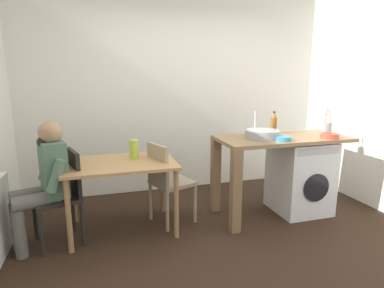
{
  "coord_description": "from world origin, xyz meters",
  "views": [
    {
      "loc": [
        -1.11,
        -2.63,
        1.59
      ],
      "look_at": [
        -0.19,
        0.45,
        0.91
      ],
      "focal_mm": 29.86,
      "sensor_mm": 36.0,
      "label": 1
    }
  ],
  "objects_px": {
    "chair_person_seat": "(64,191)",
    "colander": "(330,135)",
    "dining_table": "(121,171)",
    "bottle_tall_green": "(274,124)",
    "chair_opposite": "(167,179)",
    "washing_machine": "(300,176)",
    "seated_person": "(44,178)",
    "mixing_bowl": "(283,138)",
    "utensil_crock": "(327,128)",
    "vase": "(134,149)"
  },
  "relations": [
    {
      "from": "bottle_tall_green",
      "to": "utensil_crock",
      "type": "bearing_deg",
      "value": -16.58
    },
    {
      "from": "chair_opposite",
      "to": "colander",
      "type": "relative_size",
      "value": 4.5
    },
    {
      "from": "chair_person_seat",
      "to": "colander",
      "type": "distance_m",
      "value": 2.86
    },
    {
      "from": "dining_table",
      "to": "washing_machine",
      "type": "bearing_deg",
      "value": -2.76
    },
    {
      "from": "dining_table",
      "to": "bottle_tall_green",
      "type": "distance_m",
      "value": 1.87
    },
    {
      "from": "utensil_crock",
      "to": "vase",
      "type": "distance_m",
      "value": 2.3
    },
    {
      "from": "chair_opposite",
      "to": "utensil_crock",
      "type": "relative_size",
      "value": 3.0
    },
    {
      "from": "washing_machine",
      "to": "bottle_tall_green",
      "type": "height_order",
      "value": "bottle_tall_green"
    },
    {
      "from": "washing_machine",
      "to": "colander",
      "type": "bearing_deg",
      "value": -49.26
    },
    {
      "from": "bottle_tall_green",
      "to": "vase",
      "type": "relative_size",
      "value": 1.32
    },
    {
      "from": "chair_opposite",
      "to": "washing_machine",
      "type": "height_order",
      "value": "chair_opposite"
    },
    {
      "from": "dining_table",
      "to": "bottle_tall_green",
      "type": "relative_size",
      "value": 4.16
    },
    {
      "from": "mixing_bowl",
      "to": "washing_machine",
      "type": "bearing_deg",
      "value": 26.97
    },
    {
      "from": "washing_machine",
      "to": "utensil_crock",
      "type": "height_order",
      "value": "utensil_crock"
    },
    {
      "from": "dining_table",
      "to": "vase",
      "type": "xyz_separation_m",
      "value": [
        0.15,
        0.1,
        0.2
      ]
    },
    {
      "from": "vase",
      "to": "dining_table",
      "type": "bearing_deg",
      "value": -146.31
    },
    {
      "from": "chair_opposite",
      "to": "mixing_bowl",
      "type": "bearing_deg",
      "value": 55.47
    },
    {
      "from": "chair_opposite",
      "to": "colander",
      "type": "height_order",
      "value": "colander"
    },
    {
      "from": "chair_person_seat",
      "to": "colander",
      "type": "height_order",
      "value": "colander"
    },
    {
      "from": "seated_person",
      "to": "mixing_bowl",
      "type": "height_order",
      "value": "seated_person"
    },
    {
      "from": "washing_machine",
      "to": "mixing_bowl",
      "type": "distance_m",
      "value": 0.68
    },
    {
      "from": "chair_person_seat",
      "to": "vase",
      "type": "xyz_separation_m",
      "value": [
        0.7,
        0.18,
        0.33
      ]
    },
    {
      "from": "dining_table",
      "to": "utensil_crock",
      "type": "xyz_separation_m",
      "value": [
        2.44,
        -0.05,
        0.35
      ]
    },
    {
      "from": "mixing_bowl",
      "to": "vase",
      "type": "bearing_deg",
      "value": 165.49
    },
    {
      "from": "dining_table",
      "to": "bottle_tall_green",
      "type": "xyz_separation_m",
      "value": [
        1.83,
        0.14,
        0.4
      ]
    },
    {
      "from": "seated_person",
      "to": "vase",
      "type": "bearing_deg",
      "value": -92.33
    },
    {
      "from": "chair_person_seat",
      "to": "washing_machine",
      "type": "relative_size",
      "value": 1.05
    },
    {
      "from": "vase",
      "to": "bottle_tall_green",
      "type": "bearing_deg",
      "value": 1.23
    },
    {
      "from": "chair_person_seat",
      "to": "chair_opposite",
      "type": "relative_size",
      "value": 1.0
    },
    {
      "from": "chair_person_seat",
      "to": "mixing_bowl",
      "type": "distance_m",
      "value": 2.29
    },
    {
      "from": "vase",
      "to": "chair_opposite",
      "type": "bearing_deg",
      "value": -12.79
    },
    {
      "from": "mixing_bowl",
      "to": "utensil_crock",
      "type": "relative_size",
      "value": 0.57
    },
    {
      "from": "colander",
      "to": "chair_person_seat",
      "type": "bearing_deg",
      "value": 175.13
    },
    {
      "from": "seated_person",
      "to": "vase",
      "type": "height_order",
      "value": "seated_person"
    },
    {
      "from": "chair_person_seat",
      "to": "washing_machine",
      "type": "xyz_separation_m",
      "value": [
        2.62,
        -0.02,
        -0.08
      ]
    },
    {
      "from": "chair_opposite",
      "to": "seated_person",
      "type": "bearing_deg",
      "value": -102.3
    },
    {
      "from": "seated_person",
      "to": "washing_machine",
      "type": "height_order",
      "value": "seated_person"
    },
    {
      "from": "chair_opposite",
      "to": "seated_person",
      "type": "height_order",
      "value": "seated_person"
    },
    {
      "from": "chair_opposite",
      "to": "mixing_bowl",
      "type": "distance_m",
      "value": 1.32
    },
    {
      "from": "washing_machine",
      "to": "dining_table",
      "type": "bearing_deg",
      "value": 177.24
    },
    {
      "from": "chair_opposite",
      "to": "washing_machine",
      "type": "relative_size",
      "value": 1.05
    },
    {
      "from": "utensil_crock",
      "to": "dining_table",
      "type": "bearing_deg",
      "value": 178.88
    },
    {
      "from": "chair_person_seat",
      "to": "colander",
      "type": "xyz_separation_m",
      "value": [
        2.81,
        -0.24,
        0.44
      ]
    },
    {
      "from": "dining_table",
      "to": "mixing_bowl",
      "type": "xyz_separation_m",
      "value": [
        1.69,
        -0.3,
        0.3
      ]
    },
    {
      "from": "mixing_bowl",
      "to": "utensil_crock",
      "type": "height_order",
      "value": "utensil_crock"
    },
    {
      "from": "seated_person",
      "to": "washing_machine",
      "type": "bearing_deg",
      "value": -106.61
    },
    {
      "from": "bottle_tall_green",
      "to": "dining_table",
      "type": "bearing_deg",
      "value": -175.74
    },
    {
      "from": "chair_person_seat",
      "to": "dining_table",
      "type": "bearing_deg",
      "value": -99.04
    },
    {
      "from": "mixing_bowl",
      "to": "colander",
      "type": "height_order",
      "value": "colander"
    },
    {
      "from": "chair_person_seat",
      "to": "utensil_crock",
      "type": "height_order",
      "value": "utensil_crock"
    }
  ]
}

